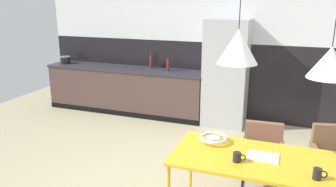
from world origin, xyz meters
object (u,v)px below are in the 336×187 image
(dining_table, at_px, (272,164))
(bottle_oil_tall, at_px, (168,65))
(fruit_bowl, at_px, (213,138))
(pendant_lamp_over_table_near, at_px, (238,47))
(refrigerator_column, at_px, (226,73))
(armchair_facing_counter, at_px, (334,153))
(armchair_near_window, at_px, (263,148))
(mug_dark_espresso, at_px, (318,174))
(pendant_lamp_over_table_far, at_px, (330,62))
(bottle_vinegar_dark, at_px, (151,62))
(cooking_pot, at_px, (65,60))
(mug_glass_clear, at_px, (237,157))
(open_book, at_px, (263,157))

(dining_table, height_order, bottle_oil_tall, bottle_oil_tall)
(dining_table, height_order, fruit_bowl, fruit_bowl)
(dining_table, height_order, pendant_lamp_over_table_near, pendant_lamp_over_table_near)
(fruit_bowl, bearing_deg, bottle_oil_tall, 119.56)
(refrigerator_column, distance_m, dining_table, 2.95)
(armchair_facing_counter, relative_size, bottle_oil_tall, 3.11)
(armchair_facing_counter, bearing_deg, armchair_near_window, -7.25)
(pendant_lamp_over_table_near, bearing_deg, refrigerator_column, 102.05)
(armchair_near_window, xyz_separation_m, mug_dark_espresso, (0.52, -1.08, 0.32))
(fruit_bowl, distance_m, mug_dark_espresso, 1.09)
(dining_table, relative_size, armchair_facing_counter, 2.32)
(refrigerator_column, xyz_separation_m, fruit_bowl, (0.36, -2.56, -0.15))
(fruit_bowl, distance_m, pendant_lamp_over_table_far, 1.38)
(armchair_near_window, height_order, bottle_vinegar_dark, bottle_vinegar_dark)
(cooking_pot, xyz_separation_m, bottle_vinegar_dark, (1.89, 0.18, 0.05))
(armchair_facing_counter, distance_m, armchair_near_window, 0.80)
(mug_glass_clear, bearing_deg, armchair_facing_counter, 48.27)
(bottle_vinegar_dark, xyz_separation_m, pendant_lamp_over_table_near, (2.12, -2.97, 0.79))
(cooking_pot, bearing_deg, armchair_facing_counter, -20.01)
(cooking_pot, bearing_deg, pendant_lamp_over_table_near, -34.78)
(mug_glass_clear, bearing_deg, pendant_lamp_over_table_far, 9.25)
(refrigerator_column, height_order, open_book, refrigerator_column)
(dining_table, distance_m, mug_dark_espresso, 0.45)
(dining_table, relative_size, armchair_near_window, 2.46)
(dining_table, bearing_deg, bottle_vinegar_dark, 130.31)
(mug_glass_clear, height_order, mug_dark_espresso, mug_dark_espresso)
(refrigerator_column, xyz_separation_m, armchair_near_window, (0.84, -1.93, -0.47))
(fruit_bowl, bearing_deg, armchair_facing_counter, 29.37)
(cooking_pot, height_order, pendant_lamp_over_table_near, pendant_lamp_over_table_near)
(cooking_pot, bearing_deg, pendant_lamp_over_table_far, -30.35)
(open_book, relative_size, bottle_vinegar_dark, 0.95)
(refrigerator_column, bearing_deg, dining_table, -70.59)
(dining_table, distance_m, bottle_vinegar_dark, 3.88)
(open_book, bearing_deg, armchair_near_window, 93.72)
(bottle_vinegar_dark, bearing_deg, mug_glass_clear, -54.66)
(open_book, height_order, bottle_oil_tall, bottle_oil_tall)
(armchair_near_window, distance_m, bottle_oil_tall, 2.82)
(armchair_facing_counter, relative_size, open_book, 2.76)
(dining_table, distance_m, armchair_facing_counter, 1.15)
(open_book, relative_size, mug_glass_clear, 2.44)
(armchair_near_window, bearing_deg, mug_dark_espresso, 112.83)
(mug_glass_clear, distance_m, bottle_oil_tall, 3.46)
(refrigerator_column, height_order, armchair_facing_counter, refrigerator_column)
(fruit_bowl, xyz_separation_m, mug_glass_clear, (0.31, -0.36, 0.00))
(mug_glass_clear, bearing_deg, armchair_near_window, 80.58)
(mug_glass_clear, height_order, bottle_oil_tall, bottle_oil_tall)
(dining_table, distance_m, cooking_pot, 5.20)
(armchair_facing_counter, bearing_deg, open_book, 37.89)
(armchair_near_window, height_order, mug_dark_espresso, mug_dark_espresso)
(fruit_bowl, relative_size, open_book, 1.02)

